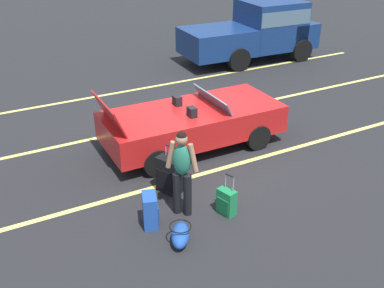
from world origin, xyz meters
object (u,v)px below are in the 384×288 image
at_px(duffel_bag, 180,235).
at_px(suitcase_small_carryon, 226,202).
at_px(convertible_car, 200,121).
at_px(suitcase_large_black, 169,175).
at_px(traveler_person, 182,169).
at_px(suitcase_medium_bright, 150,211).
at_px(parked_pickup_truck_near, 259,29).

bearing_deg(duffel_bag, suitcase_small_carryon, 16.73).
bearing_deg(convertible_car, duffel_bag, -123.50).
height_order(convertible_car, suitcase_small_carryon, convertible_car).
relative_size(suitcase_large_black, traveler_person, 0.59).
distance_m(convertible_car, duffel_bag, 3.63).
distance_m(suitcase_large_black, suitcase_medium_bright, 1.13).
relative_size(suitcase_medium_bright, parked_pickup_truck_near, 0.12).
bearing_deg(suitcase_medium_bright, parked_pickup_truck_near, 62.93).
distance_m(suitcase_medium_bright, parked_pickup_truck_near, 10.62).
bearing_deg(duffel_bag, traveler_person, 60.71).
bearing_deg(suitcase_large_black, suitcase_small_carryon, 90.77).
height_order(suitcase_large_black, parked_pickup_truck_near, parked_pickup_truck_near).
bearing_deg(suitcase_large_black, traveler_person, 55.84).
xyz_separation_m(suitcase_medium_bright, traveler_person, (0.66, 0.06, 0.62)).
distance_m(convertible_car, traveler_person, 2.80).
relative_size(convertible_car, duffel_bag, 5.97).
xyz_separation_m(suitcase_large_black, suitcase_small_carryon, (0.59, -1.16, -0.12)).
xyz_separation_m(suitcase_large_black, traveler_person, (-0.11, -0.77, 0.56)).
height_order(suitcase_large_black, suitcase_medium_bright, suitcase_large_black).
bearing_deg(parked_pickup_truck_near, traveler_person, -130.76).
bearing_deg(convertible_car, parked_pickup_truck_near, 44.58).
relative_size(traveler_person, parked_pickup_truck_near, 0.33).
distance_m(suitcase_small_carryon, duffel_bag, 1.16).
relative_size(suitcase_large_black, suitcase_small_carryon, 1.22).
bearing_deg(suitcase_small_carryon, parked_pickup_truck_near, -144.29).
height_order(suitcase_small_carryon, duffel_bag, suitcase_small_carryon).
bearing_deg(suitcase_large_black, suitcase_medium_bright, 20.99).
xyz_separation_m(suitcase_large_black, suitcase_medium_bright, (-0.76, -0.83, -0.06)).
distance_m(suitcase_small_carryon, parked_pickup_truck_near, 9.96).
xyz_separation_m(convertible_car, parked_pickup_truck_near, (5.30, 5.09, 0.51)).
distance_m(convertible_car, suitcase_large_black, 2.13).
bearing_deg(traveler_person, suitcase_large_black, 36.87).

